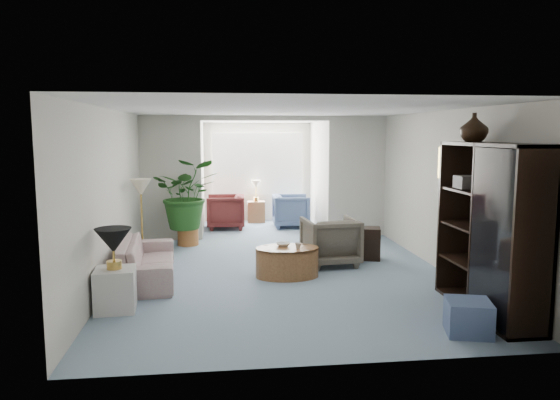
{
  "coord_description": "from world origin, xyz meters",
  "views": [
    {
      "loc": [
        -0.99,
        -7.59,
        2.17
      ],
      "look_at": [
        0.0,
        0.6,
        1.1
      ],
      "focal_mm": 33.68,
      "sensor_mm": 36.0,
      "label": 1
    }
  ],
  "objects": [
    {
      "name": "sunroom_chair_blue",
      "position": [
        0.69,
        4.21,
        0.37
      ],
      "size": [
        0.86,
        0.83,
        0.75
      ],
      "primitive_type": "imported",
      "rotation": [
        0.0,
        0.0,
        1.53
      ],
      "color": "slate",
      "rests_on": "ground"
    },
    {
      "name": "floor",
      "position": [
        0.0,
        0.0,
        0.0
      ],
      "size": [
        6.0,
        6.0,
        0.0
      ],
      "primitive_type": "plane",
      "color": "#839AAD",
      "rests_on": "ground"
    },
    {
      "name": "coffee_table",
      "position": [
        0.04,
        0.06,
        0.23
      ],
      "size": [
        1.12,
        1.12,
        0.45
      ],
      "primitive_type": "cylinder",
      "rotation": [
        0.0,
        0.0,
        0.19
      ],
      "color": "#976337",
      "rests_on": "ground"
    },
    {
      "name": "back_header",
      "position": [
        0.0,
        3.0,
        2.45
      ],
      "size": [
        2.6,
        0.12,
        0.1
      ],
      "primitive_type": "cube",
      "color": "beige",
      "rests_on": "back_pier_left"
    },
    {
      "name": "back_pier_right",
      "position": [
        1.9,
        3.0,
        1.25
      ],
      "size": [
        1.2,
        0.12,
        2.5
      ],
      "primitive_type": "cube",
      "color": "beige",
      "rests_on": "ground"
    },
    {
      "name": "coffee_bowl",
      "position": [
        -0.01,
        0.16,
        0.48
      ],
      "size": [
        0.25,
        0.25,
        0.05
      ],
      "primitive_type": "imported",
      "rotation": [
        0.0,
        0.0,
        0.19
      ],
      "color": "white",
      "rests_on": "coffee_table"
    },
    {
      "name": "table_lamp",
      "position": [
        -2.24,
        -1.19,
        0.87
      ],
      "size": [
        0.44,
        0.44,
        0.3
      ],
      "primitive_type": "cone",
      "color": "black",
      "rests_on": "end_table"
    },
    {
      "name": "floor_lamp",
      "position": [
        -2.26,
        1.38,
        1.25
      ],
      "size": [
        0.36,
        0.36,
        0.28
      ],
      "primitive_type": "cone",
      "color": "#F4E8C2",
      "rests_on": "ground"
    },
    {
      "name": "cabinet_urn",
      "position": [
        2.23,
        -1.28,
        2.23
      ],
      "size": [
        0.35,
        0.35,
        0.36
      ],
      "primitive_type": "imported",
      "color": "black",
      "rests_on": "entertainment_cabinet"
    },
    {
      "name": "sunroom_floor",
      "position": [
        0.0,
        4.1,
        0.0
      ],
      "size": [
        2.6,
        2.6,
        0.0
      ],
      "primitive_type": "plane",
      "color": "#839AAD",
      "rests_on": "ground"
    },
    {
      "name": "wingback_chair",
      "position": [
        0.85,
        0.71,
        0.39
      ],
      "size": [
        0.92,
        0.94,
        0.78
      ],
      "primitive_type": "imported",
      "rotation": [
        0.0,
        0.0,
        3.24
      ],
      "color": "#666050",
      "rests_on": "ground"
    },
    {
      "name": "side_table_dark",
      "position": [
        1.55,
        1.01,
        0.27
      ],
      "size": [
        0.53,
        0.47,
        0.55
      ],
      "primitive_type": "cube",
      "rotation": [
        0.0,
        0.0,
        -0.25
      ],
      "color": "black",
      "rests_on": "ground"
    },
    {
      "name": "window_blinds",
      "position": [
        0.0,
        5.15,
        1.4
      ],
      "size": [
        2.2,
        0.02,
        1.5
      ],
      "primitive_type": "cube",
      "color": "white"
    },
    {
      "name": "entertainment_cabinet",
      "position": [
        2.23,
        -1.78,
        1.02
      ],
      "size": [
        0.49,
        1.84,
        2.05
      ],
      "primitive_type": "cube",
      "color": "black",
      "rests_on": "ground"
    },
    {
      "name": "sofa",
      "position": [
        -2.04,
        0.16,
        0.29
      ],
      "size": [
        0.94,
        2.06,
        0.58
      ],
      "primitive_type": "imported",
      "rotation": [
        0.0,
        0.0,
        1.65
      ],
      "color": "#B4A899",
      "rests_on": "ground"
    },
    {
      "name": "window_pane",
      "position": [
        0.0,
        5.18,
        1.4
      ],
      "size": [
        2.2,
        0.02,
        1.5
      ],
      "primitive_type": "cube",
      "color": "white"
    },
    {
      "name": "framed_picture",
      "position": [
        2.46,
        -0.1,
        1.7
      ],
      "size": [
        0.04,
        0.5,
        0.4
      ],
      "primitive_type": "cube",
      "color": "#BAAA95"
    },
    {
      "name": "back_pier_left",
      "position": [
        -1.9,
        3.0,
        1.25
      ],
      "size": [
        1.2,
        0.12,
        2.5
      ],
      "primitive_type": "cube",
      "color": "beige",
      "rests_on": "ground"
    },
    {
      "name": "plant_pot",
      "position": [
        -1.56,
        2.52,
        0.16
      ],
      "size": [
        0.4,
        0.4,
        0.32
      ],
      "primitive_type": "cylinder",
      "color": "#A25F2F",
      "rests_on": "ground"
    },
    {
      "name": "sunroom_chair_maroon",
      "position": [
        -0.81,
        4.21,
        0.38
      ],
      "size": [
        0.88,
        0.85,
        0.77
      ],
      "primitive_type": "imported",
      "rotation": [
        0.0,
        0.0,
        -1.61
      ],
      "color": "#531D1C",
      "rests_on": "ground"
    },
    {
      "name": "coffee_cup",
      "position": [
        0.19,
        -0.04,
        0.49
      ],
      "size": [
        0.11,
        0.11,
        0.09
      ],
      "primitive_type": "imported",
      "rotation": [
        0.0,
        0.0,
        0.19
      ],
      "color": "beige",
      "rests_on": "coffee_table"
    },
    {
      "name": "shelf_clutter",
      "position": [
        2.18,
        -1.85,
        1.39
      ],
      "size": [
        0.3,
        1.15,
        0.61
      ],
      "color": "#292520",
      "rests_on": "entertainment_cabinet"
    },
    {
      "name": "ottoman",
      "position": [
        1.69,
        -2.42,
        0.18
      ],
      "size": [
        0.56,
        0.56,
        0.37
      ],
      "primitive_type": "cube",
      "rotation": [
        0.0,
        0.0,
        -0.27
      ],
      "color": "slate",
      "rests_on": "ground"
    },
    {
      "name": "end_table",
      "position": [
        -2.24,
        -1.19,
        0.26
      ],
      "size": [
        0.51,
        0.51,
        0.52
      ],
      "primitive_type": "cube",
      "rotation": [
        0.0,
        0.0,
        0.08
      ],
      "color": "silver",
      "rests_on": "ground"
    },
    {
      "name": "sunroom_table",
      "position": [
        -0.06,
        4.96,
        0.26
      ],
      "size": [
        0.43,
        0.34,
        0.51
      ],
      "primitive_type": "cube",
      "rotation": [
        0.0,
        0.0,
        -0.04
      ],
      "color": "#976337",
      "rests_on": "ground"
    },
    {
      "name": "house_plant",
      "position": [
        -1.56,
        2.52,
        1.0
      ],
      "size": [
        1.22,
        1.05,
        1.35
      ],
      "primitive_type": "imported",
      "color": "#204F1B",
      "rests_on": "plant_pot"
    }
  ]
}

